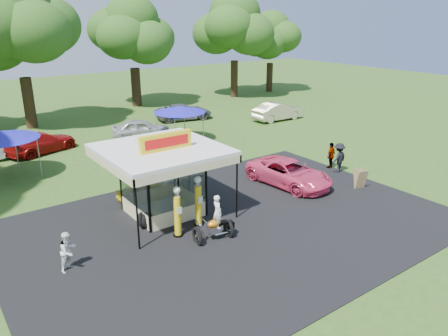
% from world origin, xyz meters
% --- Properties ---
extents(ground, '(120.00, 120.00, 0.00)m').
position_xyz_m(ground, '(0.00, 0.00, 0.00)').
color(ground, '#2A551A').
rests_on(ground, ground).
extents(asphalt_apron, '(20.00, 14.00, 0.04)m').
position_xyz_m(asphalt_apron, '(0.00, 2.00, 0.02)').
color(asphalt_apron, black).
rests_on(asphalt_apron, ground).
extents(gas_station_kiosk, '(5.40, 5.40, 4.18)m').
position_xyz_m(gas_station_kiosk, '(-2.00, 4.99, 1.78)').
color(gas_station_kiosk, white).
rests_on(gas_station_kiosk, ground).
extents(gas_pump_left, '(0.44, 0.44, 2.37)m').
position_xyz_m(gas_pump_left, '(-2.65, 2.51, 1.13)').
color(gas_pump_left, black).
rests_on(gas_pump_left, ground).
extents(gas_pump_right, '(0.46, 0.46, 2.44)m').
position_xyz_m(gas_pump_right, '(-1.34, 2.87, 1.17)').
color(gas_pump_right, black).
rests_on(gas_pump_right, ground).
extents(motorcycle, '(1.86, 1.06, 2.14)m').
position_xyz_m(motorcycle, '(-1.45, 1.31, 0.83)').
color(motorcycle, black).
rests_on(motorcycle, ground).
extents(spare_tires, '(0.99, 0.91, 0.81)m').
position_xyz_m(spare_tires, '(-3.45, 4.10, 0.39)').
color(spare_tires, black).
rests_on(spare_tires, ground).
extents(a_frame_sign, '(0.67, 0.71, 1.12)m').
position_xyz_m(a_frame_sign, '(8.45, 1.37, 0.57)').
color(a_frame_sign, '#593819').
rests_on(a_frame_sign, ground).
extents(kiosk_car, '(2.82, 1.13, 0.96)m').
position_xyz_m(kiosk_car, '(-2.00, 7.20, 0.48)').
color(kiosk_car, yellow).
rests_on(kiosk_car, ground).
extents(pink_sedan, '(2.90, 5.42, 1.45)m').
position_xyz_m(pink_sedan, '(5.61, 4.12, 0.72)').
color(pink_sedan, '#EE406E').
rests_on(pink_sedan, ground).
extents(spectator_west, '(0.97, 0.91, 1.59)m').
position_xyz_m(spectator_west, '(-7.35, 2.65, 0.79)').
color(spectator_west, white).
rests_on(spectator_west, ground).
extents(spectator_east_a, '(1.29, 0.84, 1.87)m').
position_xyz_m(spectator_east_a, '(9.57, 3.86, 0.94)').
color(spectator_east_a, black).
rests_on(spectator_east_a, ground).
extents(spectator_east_b, '(1.07, 0.67, 1.69)m').
position_xyz_m(spectator_east_b, '(9.78, 4.65, 0.85)').
color(spectator_east_b, gray).
rests_on(spectator_east_b, ground).
extents(bg_car_b, '(5.45, 3.63, 1.47)m').
position_xyz_m(bg_car_b, '(-4.14, 18.95, 0.73)').
color(bg_car_b, maroon).
rests_on(bg_car_b, ground).
extents(bg_car_c, '(4.83, 3.36, 1.53)m').
position_xyz_m(bg_car_c, '(3.27, 18.27, 0.76)').
color(bg_car_c, '#B1B0B4').
rests_on(bg_car_c, ground).
extents(bg_car_d, '(5.56, 3.40, 1.44)m').
position_xyz_m(bg_car_d, '(9.35, 21.88, 0.72)').
color(bg_car_d, '#58575A').
rests_on(bg_car_d, ground).
extents(bg_car_e, '(4.96, 1.83, 1.62)m').
position_xyz_m(bg_car_e, '(16.22, 16.56, 0.81)').
color(bg_car_e, '#C3B695').
rests_on(bg_car_e, ground).
extents(tent_west, '(4.16, 4.16, 2.91)m').
position_xyz_m(tent_west, '(-7.14, 14.83, 2.63)').
color(tent_west, gray).
rests_on(tent_west, ground).
extents(tent_east, '(3.94, 3.94, 2.75)m').
position_xyz_m(tent_east, '(5.25, 15.62, 2.49)').
color(tent_east, gray).
rests_on(tent_east, ground).
extents(oak_far_c, '(10.31, 10.31, 12.15)m').
position_xyz_m(oak_far_c, '(-2.88, 26.93, 7.71)').
color(oak_far_c, black).
rests_on(oak_far_c, ground).
extents(oak_far_d, '(9.23, 9.23, 10.99)m').
position_xyz_m(oak_far_d, '(8.68, 30.44, 7.01)').
color(oak_far_d, black).
rests_on(oak_far_d, ground).
extents(oak_far_e, '(9.79, 9.79, 11.66)m').
position_xyz_m(oak_far_e, '(20.38, 28.62, 7.44)').
color(oak_far_e, black).
rests_on(oak_far_e, ground).
extents(oak_far_f, '(7.95, 7.95, 9.57)m').
position_xyz_m(oak_far_f, '(26.30, 29.04, 6.15)').
color(oak_far_f, black).
rests_on(oak_far_f, ground).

